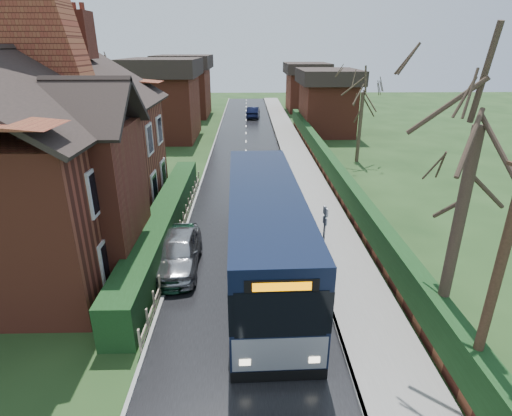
{
  "coord_description": "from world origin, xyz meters",
  "views": [
    {
      "loc": [
        0.14,
        -12.68,
        8.72
      ],
      "look_at": [
        0.51,
        4.29,
        1.8
      ],
      "focal_mm": 28.0,
      "sensor_mm": 36.0,
      "label": 1
    }
  ],
  "objects_px": {
    "car_silver": "(178,251)",
    "car_green": "(175,257)",
    "bus_stop_sign": "(324,229)",
    "telegraph_pole": "(494,290)",
    "bus": "(265,232)",
    "brick_house": "(47,152)"
  },
  "relations": [
    {
      "from": "car_silver",
      "to": "car_green",
      "type": "xyz_separation_m",
      "value": [
        -0.1,
        -0.19,
        -0.15
      ]
    },
    {
      "from": "bus_stop_sign",
      "to": "telegraph_pole",
      "type": "distance_m",
      "value": 7.39
    },
    {
      "from": "bus",
      "to": "car_green",
      "type": "xyz_separation_m",
      "value": [
        -3.7,
        0.23,
        -1.2
      ]
    },
    {
      "from": "brick_house",
      "to": "car_silver",
      "type": "height_order",
      "value": "brick_house"
    },
    {
      "from": "brick_house",
      "to": "bus",
      "type": "xyz_separation_m",
      "value": [
        9.54,
        -3.06,
        -2.57
      ]
    },
    {
      "from": "bus",
      "to": "car_green",
      "type": "bearing_deg",
      "value": 174.76
    },
    {
      "from": "brick_house",
      "to": "car_silver",
      "type": "xyz_separation_m",
      "value": [
        5.93,
        -2.63,
        -3.62
      ]
    },
    {
      "from": "bus_stop_sign",
      "to": "telegraph_pole",
      "type": "bearing_deg",
      "value": -77.02
    },
    {
      "from": "brick_house",
      "to": "car_silver",
      "type": "relative_size",
      "value": 3.3
    },
    {
      "from": "bus",
      "to": "telegraph_pole",
      "type": "height_order",
      "value": "telegraph_pole"
    },
    {
      "from": "car_silver",
      "to": "bus_stop_sign",
      "type": "xyz_separation_m",
      "value": [
        6.0,
        -0.41,
        1.15
      ]
    },
    {
      "from": "car_silver",
      "to": "telegraph_pole",
      "type": "xyz_separation_m",
      "value": [
        8.6,
        -7.14,
        2.74
      ]
    },
    {
      "from": "bus",
      "to": "telegraph_pole",
      "type": "bearing_deg",
      "value": -55.05
    },
    {
      "from": "brick_house",
      "to": "car_green",
      "type": "height_order",
      "value": "brick_house"
    },
    {
      "from": "car_silver",
      "to": "bus",
      "type": "bearing_deg",
      "value": -8.0
    },
    {
      "from": "bus_stop_sign",
      "to": "telegraph_pole",
      "type": "relative_size",
      "value": 0.42
    },
    {
      "from": "brick_house",
      "to": "bus_stop_sign",
      "type": "xyz_separation_m",
      "value": [
        11.93,
        -3.05,
        -2.47
      ]
    },
    {
      "from": "car_green",
      "to": "telegraph_pole",
      "type": "distance_m",
      "value": 11.5
    },
    {
      "from": "brick_house",
      "to": "bus_stop_sign",
      "type": "distance_m",
      "value": 12.56
    },
    {
      "from": "car_green",
      "to": "bus_stop_sign",
      "type": "bearing_deg",
      "value": -6.48
    },
    {
      "from": "car_silver",
      "to": "telegraph_pole",
      "type": "distance_m",
      "value": 11.51
    },
    {
      "from": "bus",
      "to": "car_silver",
      "type": "bearing_deg",
      "value": 171.62
    }
  ]
}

